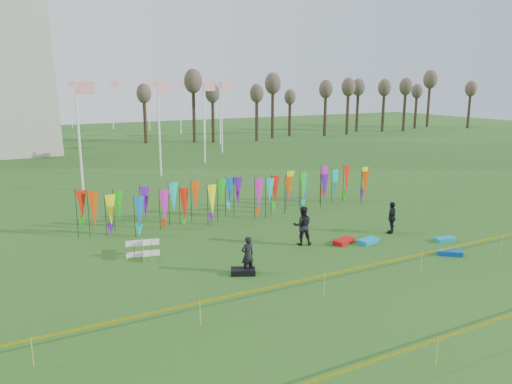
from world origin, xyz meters
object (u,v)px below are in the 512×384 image
kite_bag_red (344,241)px  kite_bag_teal (445,239)px  person_left (248,255)px  kite_bag_turquoise (368,241)px  box_kite (143,248)px  person_mid (302,226)px  kite_bag_black (243,271)px  person_right (392,218)px  kite_bag_blue (450,252)px

kite_bag_red → kite_bag_teal: (4.65, -2.12, -0.01)m
person_left → kite_bag_turquoise: person_left is taller
box_kite → kite_bag_teal: 14.71m
person_mid → kite_bag_black: 4.81m
box_kite → person_left: bearing=-50.2°
person_mid → person_right: (5.12, -0.66, -0.11)m
kite_bag_teal → person_left: bearing=175.3°
kite_bag_turquoise → person_mid: bearing=155.3°
kite_bag_red → kite_bag_teal: kite_bag_red is taller
kite_bag_turquoise → kite_bag_red: kite_bag_turquoise is taller
box_kite → kite_bag_black: box_kite is taller
person_mid → kite_bag_black: person_mid is taller
person_mid → person_right: 5.17m
person_mid → kite_bag_blue: (5.15, -4.44, -0.85)m
person_left → kite_bag_turquoise: 7.11m
person_right → kite_bag_blue: size_ratio=1.58×
box_kite → person_right: size_ratio=0.50×
kite_bag_blue → kite_bag_teal: 2.05m
box_kite → kite_bag_blue: box_kite is taller
kite_bag_black → kite_bag_blue: bearing=-14.2°
box_kite → person_left: person_left is taller
person_mid → kite_bag_blue: bearing=163.7°
kite_bag_turquoise → kite_bag_teal: size_ratio=1.08×
box_kite → kite_bag_red: box_kite is taller
kite_bag_turquoise → kite_bag_black: (-7.25, -0.69, 0.01)m
kite_bag_blue → kite_bag_black: bearing=165.8°
kite_bag_red → kite_bag_black: size_ratio=1.17×
kite_bag_turquoise → kite_bag_blue: 3.75m
box_kite → person_mid: 7.60m
person_mid → kite_bag_turquoise: size_ratio=1.75×
kite_bag_black → person_left: bearing=-3.0°
kite_bag_turquoise → kite_bag_blue: bearing=-54.8°
kite_bag_turquoise → kite_bag_blue: size_ratio=1.02×
person_left → kite_bag_black: bearing=-6.7°
box_kite → kite_bag_red: bearing=-16.3°
kite_bag_red → kite_bag_black: (-6.16, -1.24, 0.01)m
person_right → kite_bag_turquoise: size_ratio=1.55×
kite_bag_black → kite_bag_teal: 10.84m
person_left → kite_bag_red: 6.12m
kite_bag_turquoise → kite_bag_teal: bearing=-23.8°
person_left → box_kite: bearing=-53.9°
person_right → kite_bag_teal: person_right is taller
person_left → person_right: size_ratio=0.94×
kite_bag_blue → person_mid: bearing=139.2°
kite_bag_turquoise → kite_bag_black: 7.28m
person_right → kite_bag_black: bearing=-23.6°
person_left → kite_bag_turquoise: (7.04, 0.70, -0.69)m
person_left → kite_bag_blue: 9.53m
person_left → kite_bag_red: person_left is taller
box_kite → kite_bag_blue: 14.01m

